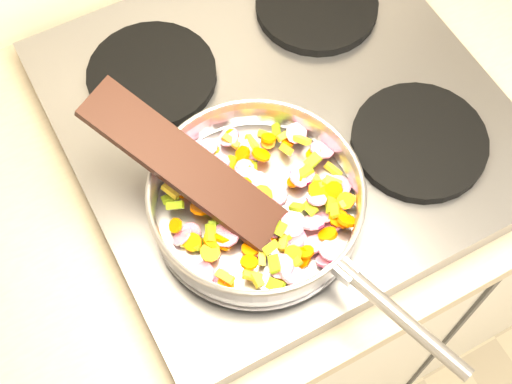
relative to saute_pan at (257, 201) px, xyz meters
name	(u,v)px	position (x,y,z in m)	size (l,w,h in m)	color
cooktop	(282,118)	(0.11, 0.13, -0.07)	(0.60, 0.60, 0.04)	#939399
grate_fl	(241,228)	(-0.03, -0.01, -0.04)	(0.19, 0.19, 0.02)	black
grate_fr	(419,141)	(0.25, -0.01, -0.04)	(0.19, 0.19, 0.02)	black
grate_bl	(152,75)	(-0.03, 0.27, -0.04)	(0.19, 0.19, 0.02)	black
grate_br	(317,5)	(0.25, 0.27, -0.04)	(0.19, 0.19, 0.02)	black
saute_pan	(257,201)	(0.00, 0.00, 0.00)	(0.32, 0.47, 0.06)	#9E9EA5
vegetable_heap	(263,206)	(0.01, 0.00, -0.01)	(0.26, 0.26, 0.04)	#CE1466
wooden_spatula	(184,164)	(-0.07, 0.07, 0.04)	(0.28, 0.06, 0.01)	black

